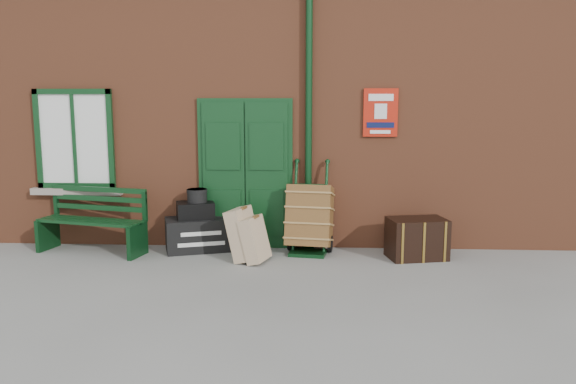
# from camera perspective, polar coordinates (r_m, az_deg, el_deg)

# --- Properties ---
(ground) EXTENTS (80.00, 80.00, 0.00)m
(ground) POSITION_cam_1_polar(r_m,az_deg,el_deg) (7.26, -3.35, -8.54)
(ground) COLOR gray
(ground) RESTS_ON ground
(station_building) EXTENTS (10.30, 4.30, 4.36)m
(station_building) POSITION_cam_1_polar(r_m,az_deg,el_deg) (10.40, -1.32, 8.88)
(station_building) COLOR brown
(station_building) RESTS_ON ground
(bench) EXTENTS (1.67, 0.84, 0.99)m
(bench) POSITION_cam_1_polar(r_m,az_deg,el_deg) (8.78, -19.14, -2.59)
(bench) COLOR #0E3416
(bench) RESTS_ON ground
(houdini_trunk) EXTENTS (1.10, 0.81, 0.49)m
(houdini_trunk) POSITION_cam_1_polar(r_m,az_deg,el_deg) (8.54, -9.00, -4.25)
(houdini_trunk) COLOR black
(houdini_trunk) RESTS_ON ground
(strongbox) EXTENTS (0.63, 0.54, 0.24)m
(strongbox) POSITION_cam_1_polar(r_m,az_deg,el_deg) (8.47, -9.39, -1.83)
(strongbox) COLOR black
(strongbox) RESTS_ON houdini_trunk
(hatbox) EXTENTS (0.37, 0.37, 0.20)m
(hatbox) POSITION_cam_1_polar(r_m,az_deg,el_deg) (8.43, -9.22, -0.36)
(hatbox) COLOR black
(hatbox) RESTS_ON strongbox
(suitcase_back) EXTENTS (0.51, 0.60, 0.75)m
(suitcase_back) POSITION_cam_1_polar(r_m,az_deg,el_deg) (7.92, -4.61, -4.25)
(suitcase_back) COLOR tan
(suitcase_back) RESTS_ON ground
(suitcase_front) EXTENTS (0.46, 0.54, 0.65)m
(suitcase_front) POSITION_cam_1_polar(r_m,az_deg,el_deg) (7.81, -3.39, -4.82)
(suitcase_front) COLOR tan
(suitcase_front) RESTS_ON ground
(porter_trolley) EXTENTS (0.74, 0.78, 1.34)m
(porter_trolley) POSITION_cam_1_polar(r_m,az_deg,el_deg) (8.27, 2.22, -2.63)
(porter_trolley) COLOR black
(porter_trolley) RESTS_ON ground
(dark_trunk) EXTENTS (0.89, 0.67, 0.57)m
(dark_trunk) POSITION_cam_1_polar(r_m,az_deg,el_deg) (8.20, 12.95, -4.62)
(dark_trunk) COLOR black
(dark_trunk) RESTS_ON ground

